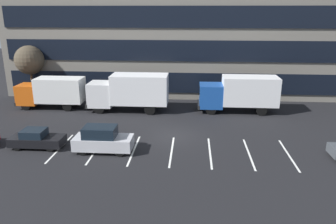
{
  "coord_description": "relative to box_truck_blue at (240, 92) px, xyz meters",
  "views": [
    {
      "loc": [
        1.37,
        -25.26,
        9.95
      ],
      "look_at": [
        -0.65,
        2.03,
        1.4
      ],
      "focal_mm": 35.18,
      "sensor_mm": 36.0,
      "label": 1
    }
  ],
  "objects": [
    {
      "name": "ground_plane",
      "position": [
        -6.16,
        -7.09,
        -2.05
      ],
      "size": [
        120.0,
        120.0,
        0.0
      ],
      "primitive_type": "plane",
      "color": "black"
    },
    {
      "name": "office_building",
      "position": [
        -6.16,
        10.86,
        5.16
      ],
      "size": [
        41.13,
        13.19,
        14.4
      ],
      "color": "slate",
      "rests_on": "ground_plane"
    },
    {
      "name": "lot_markings",
      "position": [
        -6.16,
        -10.22,
        -2.04
      ],
      "size": [
        16.94,
        5.4,
        0.01
      ],
      "color": "silver",
      "rests_on": "ground_plane"
    },
    {
      "name": "box_truck_blue",
      "position": [
        0.0,
        0.0,
        0.0
      ],
      "size": [
        7.84,
        2.6,
        3.63
      ],
      "color": "#194799",
      "rests_on": "ground_plane"
    },
    {
      "name": "box_truck_orange",
      "position": [
        -19.27,
        -0.06,
        -0.23
      ],
      "size": [
        6.97,
        2.31,
        3.23
      ],
      "color": "#D85914",
      "rests_on": "ground_plane"
    },
    {
      "name": "box_truck_white",
      "position": [
        -11.01,
        -0.46,
        0.08
      ],
      "size": [
        8.13,
        2.69,
        3.77
      ],
      "color": "white",
      "rests_on": "ground_plane"
    },
    {
      "name": "suv_silver",
      "position": [
        -11.17,
        -10.59,
        -1.12
      ],
      "size": [
        4.23,
        1.79,
        1.91
      ],
      "color": "silver",
      "rests_on": "ground_plane"
    },
    {
      "name": "sedan_black",
      "position": [
        -16.31,
        -10.22,
        -1.37
      ],
      "size": [
        3.96,
        1.66,
        1.42
      ],
      "color": "black",
      "rests_on": "ground_plane"
    },
    {
      "name": "bare_tree",
      "position": [
        -23.16,
        3.59,
        2.42
      ],
      "size": [
        3.26,
        3.26,
        6.11
      ],
      "color": "#473323",
      "rests_on": "ground_plane"
    }
  ]
}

